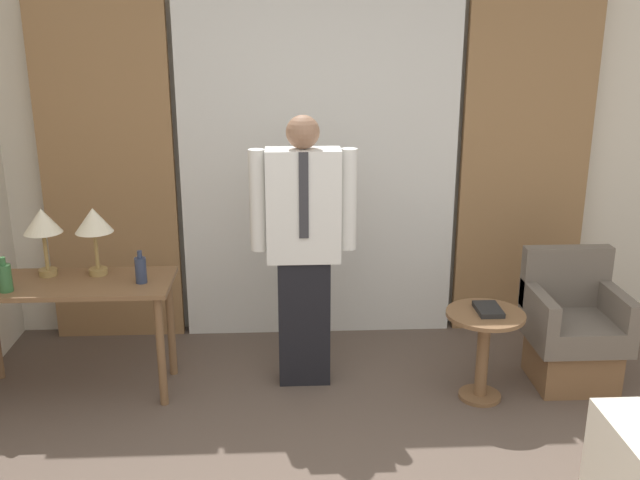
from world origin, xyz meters
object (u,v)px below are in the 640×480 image
(bottle_near_edge, at_px, (141,270))
(book, at_px, (488,309))
(bottle_by_lamp, at_px, (5,277))
(side_table, at_px, (484,341))
(table_lamp_right, at_px, (94,224))
(armchair, at_px, (572,333))
(desk, at_px, (70,299))
(person, at_px, (304,243))
(table_lamp_left, at_px, (42,224))

(bottle_near_edge, relative_size, book, 0.91)
(bottle_by_lamp, xyz_separation_m, side_table, (2.82, -0.07, -0.44))
(table_lamp_right, bearing_deg, bottle_by_lamp, -150.41)
(table_lamp_right, height_order, side_table, table_lamp_right)
(bottle_by_lamp, distance_m, book, 2.85)
(armchair, bearing_deg, desk, 179.62)
(person, bearing_deg, table_lamp_right, 177.50)
(bottle_near_edge, height_order, side_table, bottle_near_edge)
(table_lamp_left, distance_m, armchair, 3.37)
(bottle_by_lamp, bearing_deg, desk, 24.63)
(book, bearing_deg, side_table, -142.46)
(desk, bearing_deg, side_table, -4.90)
(armchair, bearing_deg, bottle_near_edge, -179.64)
(book, bearing_deg, bottle_by_lamp, 178.83)
(desk, height_order, person, person)
(table_lamp_left, distance_m, person, 1.59)
(bottle_near_edge, distance_m, person, 0.99)
(table_lamp_left, xyz_separation_m, armchair, (3.29, -0.14, -0.73))
(table_lamp_right, distance_m, side_table, 2.47)
(table_lamp_left, height_order, armchair, table_lamp_left)
(side_table, xyz_separation_m, book, (0.02, 0.01, 0.20))
(table_lamp_right, distance_m, person, 1.28)
(bottle_near_edge, xyz_separation_m, book, (2.08, -0.16, -0.23))
(desk, bearing_deg, book, -4.54)
(desk, xyz_separation_m, table_lamp_right, (0.15, 0.12, 0.44))
(desk, distance_m, side_table, 2.53)
(table_lamp_right, distance_m, bottle_near_edge, 0.41)
(table_lamp_left, relative_size, side_table, 0.75)
(desk, distance_m, table_lamp_right, 0.48)
(table_lamp_left, height_order, bottle_near_edge, table_lamp_left)
(armchair, bearing_deg, book, -163.60)
(person, height_order, book, person)
(desk, height_order, table_lamp_left, table_lamp_left)
(table_lamp_left, xyz_separation_m, table_lamp_right, (0.31, 0.00, 0.00))
(side_table, bearing_deg, table_lamp_right, 171.88)
(person, distance_m, book, 1.18)
(bottle_by_lamp, relative_size, armchair, 0.25)
(armchair, distance_m, book, 0.68)
(bottle_near_edge, bearing_deg, armchair, 0.36)
(desk, height_order, bottle_by_lamp, bottle_by_lamp)
(bottle_by_lamp, distance_m, side_table, 2.85)
(bottle_near_edge, relative_size, bottle_by_lamp, 0.96)
(desk, distance_m, bottle_by_lamp, 0.40)
(table_lamp_left, xyz_separation_m, bottle_near_edge, (0.60, -0.16, -0.24))
(table_lamp_right, bearing_deg, person, -2.50)
(armchair, bearing_deg, table_lamp_right, 177.28)
(desk, xyz_separation_m, bottle_near_edge, (0.45, -0.04, 0.20))
(bottle_near_edge, bearing_deg, bottle_by_lamp, -172.12)
(table_lamp_left, bearing_deg, desk, -38.32)
(desk, height_order, bottle_near_edge, bottle_near_edge)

